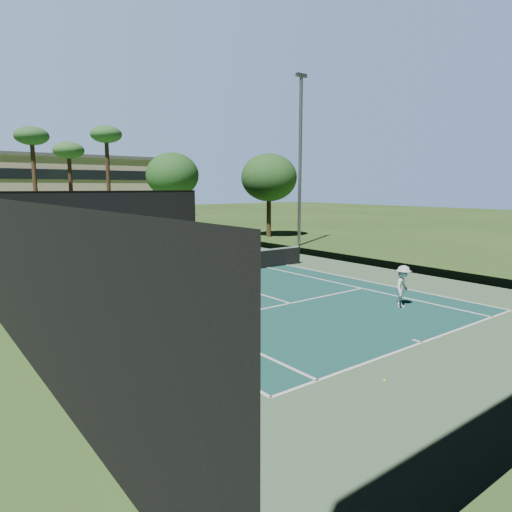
{
  "coord_description": "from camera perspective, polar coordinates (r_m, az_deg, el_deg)",
  "views": [
    {
      "loc": [
        -11.13,
        -18.7,
        4.32
      ],
      "look_at": [
        1.0,
        -3.0,
        1.3
      ],
      "focal_mm": 32.0,
      "sensor_mm": 36.0,
      "label": 1
    }
  ],
  "objects": [
    {
      "name": "tennis_ball_c",
      "position": [
        23.35,
        -7.93,
        -2.01
      ],
      "size": [
        0.06,
        0.06,
        0.06
      ],
      "primitive_type": "sphere",
      "color": "#E9F437",
      "rests_on": "ground"
    },
    {
      "name": "apron_slab",
      "position": [
        22.18,
        -6.8,
        -2.62
      ],
      "size": [
        18.0,
        32.0,
        0.01
      ],
      "primitive_type": "cube",
      "color": "#527552",
      "rests_on": "ground"
    },
    {
      "name": "palm_b",
      "position": [
        46.55,
        -22.36,
        11.76
      ],
      "size": [
        2.8,
        2.8,
        8.42
      ],
      "color": "#442A1D",
      "rests_on": "ground"
    },
    {
      "name": "fence",
      "position": [
        21.94,
        -6.98,
        2.54
      ],
      "size": [
        18.04,
        32.05,
        4.03
      ],
      "color": "black",
      "rests_on": "ground"
    },
    {
      "name": "tennis_ball_d",
      "position": [
        25.01,
        -19.26,
        -1.71
      ],
      "size": [
        0.07,
        0.07,
        0.07
      ],
      "primitive_type": "sphere",
      "color": "#D8E634",
      "rests_on": "ground"
    },
    {
      "name": "campus_building",
      "position": [
        65.63,
        -28.2,
        7.54
      ],
      "size": [
        40.5,
        12.5,
        8.3
      ],
      "color": "beige",
      "rests_on": "ground"
    },
    {
      "name": "trash_bin",
      "position": [
        35.87,
        -22.18,
        1.86
      ],
      "size": [
        0.56,
        0.56,
        0.95
      ],
      "color": "black",
      "rests_on": "ground"
    },
    {
      "name": "palm_a",
      "position": [
        43.84,
        -26.22,
        12.85
      ],
      "size": [
        2.8,
        2.8,
        9.32
      ],
      "color": "#4D3421",
      "rests_on": "ground"
    },
    {
      "name": "ground",
      "position": [
        22.19,
        -6.8,
        -2.64
      ],
      "size": [
        160.0,
        160.0,
        0.0
      ],
      "primitive_type": "plane",
      "color": "#315620",
      "rests_on": "ground"
    },
    {
      "name": "light_pole",
      "position": [
        33.91,
        5.54,
        12.23
      ],
      "size": [
        0.9,
        0.25,
        12.22
      ],
      "color": "#95989D",
      "rests_on": "ground"
    },
    {
      "name": "tennis_net",
      "position": [
        22.08,
        -6.83,
        -1.22
      ],
      "size": [
        12.9,
        0.1,
        1.1
      ],
      "color": "black",
      "rests_on": "ground"
    },
    {
      "name": "park_bench",
      "position": [
        35.83,
        -21.74,
        1.99
      ],
      "size": [
        1.5,
        0.45,
        1.02
      ],
      "color": "beige",
      "rests_on": "ground"
    },
    {
      "name": "decid_tree_b",
      "position": [
        39.68,
        1.63,
        9.75
      ],
      "size": [
        4.8,
        4.8,
        7.14
      ],
      "color": "#49361F",
      "rests_on": "ground"
    },
    {
      "name": "tennis_ball_a",
      "position": [
        10.92,
        15.77,
        -14.76
      ],
      "size": [
        0.08,
        0.08,
        0.08
      ],
      "primitive_type": "sphere",
      "color": "#C3E534",
      "rests_on": "ground"
    },
    {
      "name": "court_surface",
      "position": [
        22.18,
        -6.8,
        -2.61
      ],
      "size": [
        10.97,
        23.77,
        0.01
      ],
      "primitive_type": "cube",
      "color": "#19524B",
      "rests_on": "ground"
    },
    {
      "name": "palm_c",
      "position": [
        44.57,
        -18.21,
        13.75
      ],
      "size": [
        2.8,
        2.8,
        9.77
      ],
      "color": "#422C1C",
      "rests_on": "ground"
    },
    {
      "name": "decid_tree_a",
      "position": [
        45.87,
        -10.41,
        9.89
      ],
      "size": [
        5.12,
        5.12,
        7.62
      ],
      "color": "#432B1C",
      "rests_on": "ground"
    },
    {
      "name": "court_lines",
      "position": [
        22.18,
        -6.81,
        -2.58
      ],
      "size": [
        11.07,
        23.87,
        0.01
      ],
      "color": "white",
      "rests_on": "ground"
    },
    {
      "name": "player",
      "position": [
        17.25,
        17.88,
        -3.65
      ],
      "size": [
        1.13,
        0.9,
        1.53
      ],
      "primitive_type": "imported",
      "rotation": [
        0.0,
        0.0,
        0.38
      ],
      "color": "silver",
      "rests_on": "ground"
    },
    {
      "name": "tennis_ball_b",
      "position": [
        24.72,
        -19.57,
        -1.83
      ],
      "size": [
        0.07,
        0.07,
        0.07
      ],
      "primitive_type": "sphere",
      "color": "yellow",
      "rests_on": "ground"
    }
  ]
}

